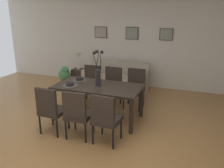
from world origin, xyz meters
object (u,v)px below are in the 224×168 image
framed_picture_center (132,33)px  table_lamp (78,57)px  bowl_near_left (70,84)px  framed_picture_left (101,32)px  dining_chair_mid_right (135,86)px  dining_chair_near_right (91,82)px  sofa (116,81)px  dining_chair_far_right (112,84)px  centerpiece_vase (98,72)px  side_table (79,77)px  potted_plant (65,76)px  dining_table (98,89)px  dining_chair_near_left (51,108)px  framed_picture_right (166,34)px  dining_chair_far_left (77,112)px  dining_chair_mid_left (105,117)px  bowl_near_right (80,79)px

framed_picture_center → table_lamp: bearing=-158.0°
bowl_near_left → framed_picture_left: 2.91m
dining_chair_mid_right → framed_picture_left: 2.51m
dining_chair_near_right → framed_picture_left: bearing=104.0°
sofa → bowl_near_left: bearing=-97.8°
framed_picture_left → framed_picture_center: 0.99m
sofa → table_lamp: (-1.24, 0.05, 0.61)m
dining_chair_far_right → centerpiece_vase: centerpiece_vase is taller
dining_chair_mid_right → framed_picture_left: framed_picture_left is taller
side_table → potted_plant: potted_plant is taller
dining_table → dining_chair_near_left: size_ratio=1.96×
bowl_near_left → framed_picture_right: framed_picture_right is taller
dining_table → potted_plant: dining_table is taller
dining_table → framed_picture_right: size_ratio=4.77×
centerpiece_vase → bowl_near_left: centerpiece_vase is taller
dining_chair_far_left → framed_picture_right: bearing=73.6°
framed_picture_center → dining_chair_near_left: bearing=-99.4°
dining_table → side_table: dining_table is taller
framed_picture_left → potted_plant: framed_picture_left is taller
dining_chair_near_right → framed_picture_left: framed_picture_left is taller
dining_chair_near_right → potted_plant: (-1.22, 0.74, -0.14)m
table_lamp → sofa: bearing=-2.4°
sofa → framed_picture_center: size_ratio=4.62×
dining_chair_near_right → dining_chair_mid_left: size_ratio=1.00×
bowl_near_right → sofa: 1.78m
table_lamp → dining_table: bearing=-52.5°
dining_table → dining_chair_near_right: bearing=123.9°
dining_chair_far_right → side_table: (-1.48, 1.09, -0.25)m
framed_picture_center → potted_plant: 2.36m
dining_table → bowl_near_left: bearing=-158.9°
dining_chair_mid_right → dining_chair_far_left: bearing=-108.0°
dining_chair_near_right → bowl_near_right: bearing=-87.5°
bowl_near_left → centerpiece_vase: bearing=21.2°
framed_picture_left → framed_picture_center: (0.99, -0.00, -0.00)m
dining_chair_near_left → dining_chair_near_right: bearing=90.0°
side_table → sofa: bearing=-2.4°
dining_chair_mid_right → bowl_near_right: dining_chair_mid_right is taller
framed_picture_center → potted_plant: size_ratio=0.57×
bowl_near_right → framed_picture_left: 2.51m
dining_chair_near_right → side_table: 1.46m
dining_chair_near_right → dining_chair_near_left: bearing=-90.0°
centerpiece_vase → sofa: bearing=97.6°
dining_chair_far_right → side_table: bearing=143.7°
dining_chair_near_left → dining_chair_far_right: (0.56, 1.75, 0.00)m
centerpiece_vase → framed_picture_center: framed_picture_center is taller
dining_chair_near_left → dining_chair_far_right: bearing=72.4°
sofa → dining_chair_near_left: bearing=-96.4°
framed_picture_right → table_lamp: bearing=-166.4°
sofa → side_table: sofa is taller
side_table → framed_picture_left: 1.54m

